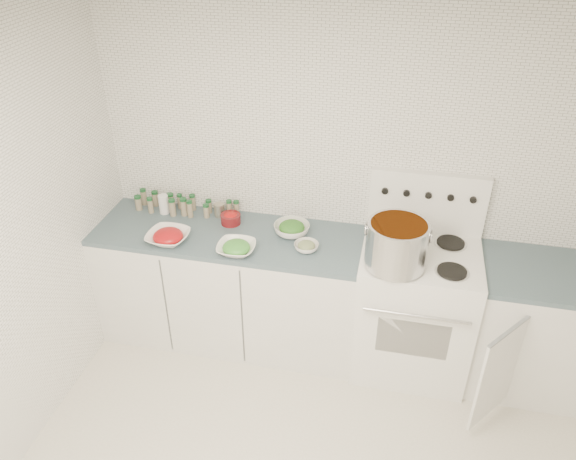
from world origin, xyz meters
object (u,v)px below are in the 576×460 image
object	(u,v)px
stock_pot	(397,243)
bowl_snowpea	(236,248)
stove	(414,306)
bowl_tomato	(168,237)

from	to	relation	value
stock_pot	bowl_snowpea	distance (m)	1.02
stock_pot	stove	bearing A→B (deg)	46.42
stove	bowl_tomato	world-z (taller)	stove
stove	bowl_snowpea	xyz separation A→B (m)	(-1.18, -0.20, 0.44)
stock_pot	bowl_tomato	bearing A→B (deg)	-179.89
bowl_tomato	bowl_snowpea	bearing A→B (deg)	-2.80
stove	stock_pot	xyz separation A→B (m)	(-0.17, -0.18, 0.60)
bowl_tomato	bowl_snowpea	xyz separation A→B (m)	(0.48, -0.02, -0.00)
stove	bowl_tomato	bearing A→B (deg)	-173.84
stock_pot	bowl_snowpea	xyz separation A→B (m)	(-1.01, -0.03, -0.17)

